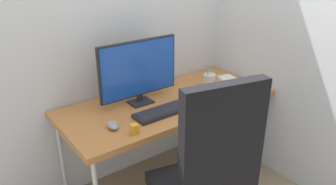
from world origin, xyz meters
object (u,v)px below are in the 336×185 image
pen_holder (209,80)px  notebook (229,80)px  office_chair (209,174)px  mouse (113,125)px  keyboard (165,111)px  monitor (139,70)px  desk_clamp_accessory (134,129)px

pen_holder → notebook: 0.21m
office_chair → notebook: office_chair is taller
pen_holder → mouse: bearing=-170.6°
keyboard → notebook: keyboard is taller
keyboard → mouse: bearing=176.8°
monitor → keyboard: size_ratio=1.37×
mouse → monitor: bearing=41.9°
mouse → pen_holder: pen_holder is taller
keyboard → monitor: bearing=101.4°
office_chair → mouse: size_ratio=10.88×
notebook → desk_clamp_accessory: desk_clamp_accessory is taller
office_chair → notebook: bearing=38.6°
desk_clamp_accessory → pen_holder: bearing=18.5°
keyboard → mouse: (-0.38, 0.02, 0.01)m
mouse → pen_holder: bearing=18.0°
mouse → desk_clamp_accessory: desk_clamp_accessory is taller
keyboard → desk_clamp_accessory: desk_clamp_accessory is taller
desk_clamp_accessory → monitor: bearing=53.7°
mouse → notebook: bearing=14.9°
monitor → keyboard: bearing=-78.6°
pen_holder → monitor: bearing=174.4°
mouse → pen_holder: (0.95, 0.16, 0.03)m
pen_holder → notebook: size_ratio=0.87×
office_chair → keyboard: (0.11, 0.56, 0.12)m
monitor → notebook: (0.82, -0.09, -0.24)m
office_chair → keyboard: size_ratio=2.66×
pen_holder → keyboard: bearing=-162.5°
pen_holder → office_chair: bearing=-132.8°
pen_holder → desk_clamp_accessory: 0.93m
keyboard → pen_holder: pen_holder is taller
keyboard → mouse: mouse is taller
keyboard → mouse: 0.38m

